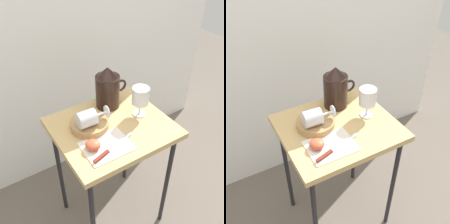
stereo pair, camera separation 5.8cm
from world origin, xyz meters
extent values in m
plane|color=#665B51|center=(0.00, 0.00, 0.00)|extent=(6.00, 6.00, 0.00)
cube|color=white|center=(0.00, 0.58, 1.01)|extent=(2.40, 0.03, 2.01)
cube|color=tan|center=(0.00, 0.00, 0.72)|extent=(0.54, 0.47, 0.03)
cylinder|color=black|center=(0.23, -0.20, 0.35)|extent=(0.02, 0.02, 0.70)
cylinder|color=black|center=(-0.23, 0.20, 0.35)|extent=(0.02, 0.02, 0.70)
cylinder|color=black|center=(0.23, 0.20, 0.35)|extent=(0.02, 0.02, 0.70)
cube|color=silver|center=(-0.09, -0.11, 0.73)|extent=(0.21, 0.17, 0.00)
cylinder|color=#AD8451|center=(-0.09, 0.05, 0.75)|extent=(0.18, 0.18, 0.03)
cylinder|color=black|center=(0.07, 0.15, 0.82)|extent=(0.12, 0.12, 0.17)
cylinder|color=#B23819|center=(0.07, 0.15, 0.78)|extent=(0.11, 0.11, 0.09)
cone|color=black|center=(0.07, 0.15, 0.93)|extent=(0.10, 0.10, 0.05)
torus|color=black|center=(0.15, 0.15, 0.83)|extent=(0.07, 0.01, 0.07)
cylinder|color=silver|center=(0.16, 0.00, 0.73)|extent=(0.06, 0.06, 0.00)
cylinder|color=silver|center=(0.16, 0.00, 0.77)|extent=(0.01, 0.01, 0.06)
cylinder|color=silver|center=(0.16, 0.00, 0.84)|extent=(0.08, 0.08, 0.09)
cylinder|color=#B23819|center=(0.16, 0.00, 0.82)|extent=(0.07, 0.07, 0.04)
cylinder|color=silver|center=(-0.12, 0.03, 0.81)|extent=(0.09, 0.08, 0.08)
cylinder|color=silver|center=(-0.05, 0.02, 0.81)|extent=(0.06, 0.01, 0.01)
cylinder|color=silver|center=(-0.01, 0.02, 0.81)|extent=(0.01, 0.06, 0.06)
ellipsoid|color=#C15133|center=(-0.15, -0.09, 0.75)|extent=(0.07, 0.07, 0.04)
cube|color=silver|center=(-0.03, -0.12, 0.74)|extent=(0.15, 0.06, 0.00)
cube|color=maroon|center=(-0.15, -0.15, 0.74)|extent=(0.09, 0.04, 0.01)
camera|label=1|loc=(-0.52, -0.81, 1.55)|focal=42.68mm
camera|label=2|loc=(-0.47, -0.84, 1.55)|focal=42.68mm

